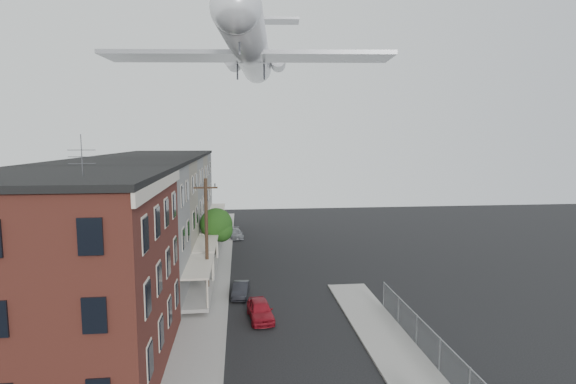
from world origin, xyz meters
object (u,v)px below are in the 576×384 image
Objects in this scene: street_tree at (217,226)px; car_far at (236,233)px; car_near at (260,310)px; utility_pole at (207,235)px; airplane at (250,49)px; car_mid at (241,290)px.

street_tree is 10.47m from car_far.
car_near is 1.01× the size of car_far.
street_tree is at bearing 96.99° from car_near.
utility_pole is 1.73× the size of street_tree.
utility_pole reaches higher than street_tree.
car_mid is at bearing -97.39° from airplane.
utility_pole is 0.32× the size of airplane.
car_near is 23.54m from airplane.
car_near is 1.16× the size of car_mid.
airplane reaches higher than car_mid.
car_far is at bearing 84.24° from utility_pole.
car_near is at bearing -93.83° from car_far.
car_near is (3.80, -5.13, -4.03)m from utility_pole.
car_near is at bearing -68.84° from car_mid.
street_tree reaches higher than car_near.
car_mid is at bearing 99.95° from car_near.
car_near reaches higher than car_mid.
car_mid is 0.12× the size of airplane.
car_mid is (2.19, -10.55, -2.91)m from street_tree.
street_tree is 11.16m from car_mid.
car_near is at bearing -53.46° from utility_pole.
street_tree is 1.37× the size of car_near.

